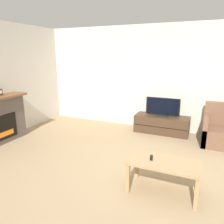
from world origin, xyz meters
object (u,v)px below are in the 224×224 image
(tv_stand, at_px, (162,124))
(tv, at_px, (163,108))
(armchair, at_px, (219,132))
(coffee_table, at_px, (164,166))
(mantel_clock, at_px, (0,92))
(remote, at_px, (151,158))

(tv_stand, xyz_separation_m, tv, (-0.00, -0.00, 0.44))
(tv_stand, height_order, armchair, armchair)
(tv, xyz_separation_m, coffee_table, (0.53, -2.50, -0.25))
(coffee_table, bearing_deg, armchair, 70.63)
(armchair, height_order, coffee_table, armchair)
(mantel_clock, distance_m, remote, 3.64)
(armchair, relative_size, coffee_table, 0.90)
(armchair, bearing_deg, coffee_table, -109.37)
(tv, bearing_deg, tv_stand, 90.00)
(mantel_clock, height_order, armchair, mantel_clock)
(mantel_clock, bearing_deg, coffee_table, -7.33)
(tv, height_order, coffee_table, tv)
(mantel_clock, distance_m, coffee_table, 3.85)
(mantel_clock, xyz_separation_m, armchair, (4.55, 1.78, -0.85))
(tv, height_order, armchair, tv)
(coffee_table, bearing_deg, tv, 101.92)
(tv_stand, relative_size, tv, 1.60)
(tv, height_order, remote, tv)
(coffee_table, height_order, remote, remote)
(mantel_clock, bearing_deg, tv_stand, 32.07)
(mantel_clock, xyz_separation_m, coffee_table, (3.75, -0.48, -0.73))
(mantel_clock, relative_size, tv_stand, 0.11)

